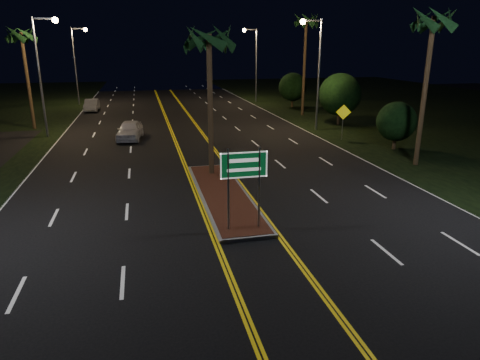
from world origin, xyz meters
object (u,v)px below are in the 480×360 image
object	(u,v)px
streetlight_right_far	(253,56)
car_near	(130,129)
palm_right_far	(306,22)
streetlight_left_far	(77,57)
shrub_far	(293,87)
palm_median	(209,39)
streetlight_left_mid	(43,63)
palm_left_far	(21,35)
highway_sign	(244,173)
shrub_mid	(340,94)
palm_right_near	(434,21)
warning_sign	(343,117)
streetlight_right_mid	(315,62)
car_far	(92,104)
median_island	(223,195)
shrub_near	(397,122)

from	to	relation	value
streetlight_right_far	car_near	bearing A→B (deg)	-126.57
streetlight_right_far	palm_right_far	distance (m)	12.69
streetlight_left_far	streetlight_right_far	xyz separation A→B (m)	(21.23, -2.00, 0.00)
shrub_far	palm_median	bearing A→B (deg)	-118.42
streetlight_left_mid	palm_median	xyz separation A→B (m)	(10.61, -13.50, 1.62)
palm_left_far	streetlight_left_mid	bearing A→B (deg)	-61.33
streetlight_left_mid	highway_sign	bearing A→B (deg)	-63.41
palm_left_far	shrub_mid	xyz separation A→B (m)	(26.80, -4.00, -5.02)
palm_median	palm_right_near	xyz separation A→B (m)	(12.50, -0.50, 0.94)
shrub_mid	warning_sign	bearing A→B (deg)	-112.96
streetlight_right_mid	palm_right_far	world-z (taller)	palm_right_far
palm_median	shrub_mid	size ratio (longest dim) A/B	1.80
car_far	shrub_far	bearing A→B (deg)	-4.26
palm_left_far	palm_right_far	xyz separation A→B (m)	(25.60, 2.00, 1.40)
palm_median	shrub_far	xyz separation A→B (m)	(13.80, 25.50, -4.94)
streetlight_left_far	palm_right_far	bearing A→B (deg)	-30.88
median_island	shrub_mid	distance (m)	22.18
palm_median	car_near	xyz separation A→B (m)	(-4.56, 11.05, -6.44)
streetlight_left_far	car_near	world-z (taller)	streetlight_left_far
highway_sign	car_near	size ratio (longest dim) A/B	0.64
palm_right_near	shrub_near	distance (m)	7.50
highway_sign	streetlight_left_far	bearing A→B (deg)	104.44
streetlight_right_mid	palm_median	bearing A→B (deg)	-132.70
shrub_far	highway_sign	bearing A→B (deg)	-112.57
streetlight_right_mid	palm_right_far	bearing A→B (deg)	74.71
palm_median	median_island	bearing A→B (deg)	-90.00
streetlight_left_far	streetlight_right_mid	world-z (taller)	same
streetlight_left_mid	shrub_far	distance (m)	27.40
streetlight_left_mid	car_far	size ratio (longest dim) A/B	2.01
palm_left_far	streetlight_right_mid	bearing A→B (deg)	-14.37
shrub_mid	streetlight_right_far	bearing A→B (deg)	100.66
streetlight_left_mid	palm_left_far	distance (m)	5.01
median_island	car_far	size ratio (longest dim) A/B	2.28
palm_right_far	warning_sign	world-z (taller)	palm_right_far
palm_right_near	shrub_far	xyz separation A→B (m)	(1.30, 26.00, -5.88)
highway_sign	streetlight_left_mid	xyz separation A→B (m)	(-10.61, 21.20, 3.25)
streetlight_left_far	car_near	bearing A→B (deg)	-74.91
streetlight_left_far	palm_left_far	distance (m)	16.28
car_near	warning_sign	distance (m)	16.38
median_island	warning_sign	size ratio (longest dim) A/B	3.81
streetlight_right_mid	palm_median	distance (m)	15.73
streetlight_left_mid	shrub_mid	size ratio (longest dim) A/B	1.95
palm_left_far	shrub_near	size ratio (longest dim) A/B	2.67
streetlight_right_mid	car_near	bearing A→B (deg)	-178.30
median_island	palm_right_near	distance (m)	15.21
palm_median	palm_right_near	size ratio (longest dim) A/B	0.89
streetlight_left_mid	shrub_far	world-z (taller)	streetlight_left_mid
streetlight_left_mid	streetlight_right_far	distance (m)	27.83
shrub_mid	shrub_near	bearing A→B (deg)	-92.86
streetlight_left_far	warning_sign	world-z (taller)	streetlight_left_far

